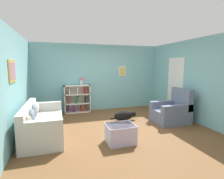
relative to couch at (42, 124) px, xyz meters
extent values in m
plane|color=brown|center=(1.99, 0.05, -0.31)|extent=(14.00, 14.00, 0.00)
cube|color=#7AB7BC|center=(1.99, 2.30, 0.99)|extent=(5.60, 0.10, 2.60)
cube|color=silver|center=(2.99, 2.24, 1.24)|extent=(0.32, 0.02, 0.40)
cube|color=#DBBC56|center=(2.99, 2.23, 1.24)|extent=(0.24, 0.01, 0.32)
cube|color=#7AB7BC|center=(-0.56, 0.05, 0.99)|extent=(0.10, 5.00, 2.60)
cube|color=gold|center=(-0.50, -0.35, 1.34)|extent=(0.02, 0.56, 0.48)
cube|color=#A37089|center=(-0.48, -0.35, 1.34)|extent=(0.01, 0.44, 0.36)
cube|color=#7AB7BC|center=(4.54, 0.05, 0.99)|extent=(0.10, 5.00, 2.60)
cube|color=white|center=(4.48, 0.75, 0.71)|extent=(0.02, 0.84, 2.05)
sphere|color=tan|center=(4.46, 0.40, 0.69)|extent=(0.05, 0.05, 0.05)
cube|color=beige|center=(0.06, 0.00, -0.10)|extent=(0.88, 2.04, 0.43)
cube|color=beige|center=(-0.30, 0.00, 0.31)|extent=(0.16, 2.04, 0.39)
cube|color=beige|center=(0.06, -0.94, 0.24)|extent=(0.88, 0.16, 0.25)
cube|color=beige|center=(0.06, 0.94, 0.24)|extent=(0.88, 0.16, 0.25)
ellipsoid|color=gray|center=(-0.18, -0.72, 0.27)|extent=(0.14, 0.31, 0.31)
ellipsoid|color=slate|center=(-0.18, -0.24, 0.29)|extent=(0.14, 0.34, 0.34)
ellipsoid|color=slate|center=(-0.18, 0.24, 0.29)|extent=(0.14, 0.36, 0.36)
ellipsoid|color=beige|center=(-0.18, 0.71, 0.28)|extent=(0.14, 0.33, 0.33)
cube|color=silver|center=(0.64, 2.06, 0.21)|extent=(0.04, 0.34, 1.05)
cube|color=silver|center=(1.58, 2.06, 0.21)|extent=(0.04, 0.34, 1.05)
cube|color=silver|center=(1.11, 2.22, 0.21)|extent=(0.97, 0.02, 1.05)
cube|color=silver|center=(1.11, 2.06, -0.29)|extent=(0.97, 0.34, 0.04)
cube|color=silver|center=(1.11, 2.06, 0.04)|extent=(0.97, 0.34, 0.04)
cube|color=silver|center=(1.11, 2.06, 0.39)|extent=(0.97, 0.34, 0.04)
cube|color=silver|center=(1.11, 2.06, 0.72)|extent=(0.97, 0.34, 0.04)
cube|color=#7A2D84|center=(0.78, 2.05, -0.18)|extent=(0.04, 0.25, 0.23)
cube|color=brown|center=(0.81, 2.05, 0.19)|extent=(0.04, 0.25, 0.28)
cube|color=silver|center=(0.82, 2.05, 0.51)|extent=(0.05, 0.25, 0.22)
cube|color=#7A2D84|center=(0.99, 2.05, -0.19)|extent=(0.04, 0.25, 0.21)
cube|color=#287A3D|center=(1.11, 2.05, 0.18)|extent=(0.04, 0.25, 0.25)
cube|color=silver|center=(1.11, 2.05, 0.55)|extent=(0.03, 0.25, 0.29)
cube|color=#B22823|center=(1.23, 2.05, -0.19)|extent=(0.05, 0.25, 0.21)
cube|color=black|center=(1.41, 2.05, 0.17)|extent=(0.04, 0.25, 0.22)
cube|color=#B22823|center=(1.41, 2.05, 0.52)|extent=(0.05, 0.25, 0.24)
cube|color=brown|center=(1.44, 2.05, -0.19)|extent=(0.04, 0.25, 0.21)
cube|color=slate|center=(3.74, -0.03, -0.11)|extent=(1.01, 0.84, 0.41)
cube|color=slate|center=(4.16, -0.03, 0.42)|extent=(0.18, 0.84, 0.65)
cube|color=slate|center=(3.74, -0.36, 0.20)|extent=(1.01, 0.18, 0.22)
cube|color=slate|center=(3.74, 0.30, 0.20)|extent=(1.01, 0.18, 0.22)
cube|color=#BCB2D1|center=(1.76, -0.96, -0.09)|extent=(0.62, 0.50, 0.43)
cube|color=silver|center=(1.76, -0.96, 0.11)|extent=(0.65, 0.53, 0.03)
ellipsoid|color=black|center=(2.42, 0.57, -0.15)|extent=(0.62, 0.28, 0.32)
sphere|color=black|center=(2.77, 0.57, -0.12)|extent=(0.17, 0.17, 0.17)
ellipsoid|color=black|center=(2.06, 0.61, -0.23)|extent=(0.20, 0.05, 0.05)
cylinder|color=silver|center=(1.28, 2.06, 0.83)|extent=(0.10, 0.10, 0.18)
sphere|color=#E06B70|center=(1.28, 2.06, 0.97)|extent=(0.13, 0.13, 0.13)
camera|label=1|loc=(0.44, -4.56, 1.45)|focal=28.00mm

